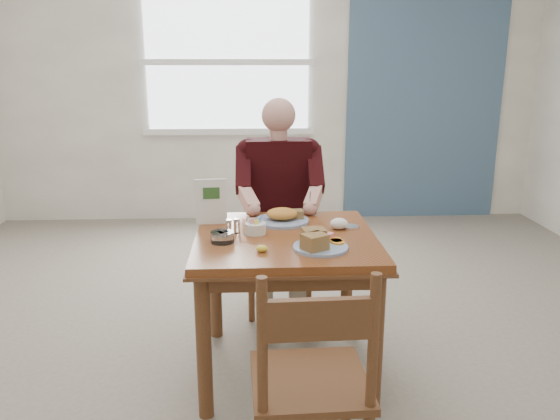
{
  "coord_description": "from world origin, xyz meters",
  "views": [
    {
      "loc": [
        -0.16,
        -2.61,
        1.58
      ],
      "look_at": [
        -0.03,
        0.0,
        0.88
      ],
      "focal_mm": 35.0,
      "sensor_mm": 36.0,
      "label": 1
    }
  ],
  "objects": [
    {
      "name": "napkin",
      "position": [
        0.28,
        0.09,
        0.78
      ],
      "size": [
        0.1,
        0.08,
        0.06
      ],
      "primitive_type": "ellipsoid",
      "rotation": [
        0.0,
        0.0,
        0.1
      ],
      "color": "white",
      "rests_on": "table"
    },
    {
      "name": "chair_far",
      "position": [
        0.0,
        0.8,
        0.48
      ],
      "size": [
        0.42,
        0.42,
        0.95
      ],
      "color": "brown",
      "rests_on": "ground"
    },
    {
      "name": "caddy",
      "position": [
        -0.15,
        0.03,
        0.78
      ],
      "size": [
        0.14,
        0.14,
        0.08
      ],
      "color": "white",
      "rests_on": "table"
    },
    {
      "name": "shakers",
      "position": [
        -0.27,
        0.05,
        0.79
      ],
      "size": [
        0.08,
        0.06,
        0.07
      ],
      "color": "white",
      "rests_on": "table"
    },
    {
      "name": "chair_near",
      "position": [
        0.04,
        -0.91,
        0.48
      ],
      "size": [
        0.43,
        0.43,
        0.95
      ],
      "color": "brown",
      "rests_on": "ground"
    },
    {
      "name": "table",
      "position": [
        0.0,
        0.0,
        0.64
      ],
      "size": [
        0.92,
        0.92,
        0.75
      ],
      "color": "brown",
      "rests_on": "ground"
    },
    {
      "name": "wall_back",
      "position": [
        0.0,
        3.0,
        1.4
      ],
      "size": [
        5.5,
        0.0,
        5.5
      ],
      "primitive_type": "plane",
      "rotation": [
        1.57,
        0.0,
        0.0
      ],
      "color": "white",
      "rests_on": "ground"
    },
    {
      "name": "creamer",
      "position": [
        -0.31,
        -0.1,
        0.78
      ],
      "size": [
        0.12,
        0.12,
        0.05
      ],
      "color": "white",
      "rests_on": "table"
    },
    {
      "name": "metal_dish",
      "position": [
        0.35,
        0.11,
        0.76
      ],
      "size": [
        0.1,
        0.1,
        0.01
      ],
      "primitive_type": "cylinder",
      "rotation": [
        0.0,
        0.0,
        -0.17
      ],
      "color": "silver",
      "rests_on": "table"
    },
    {
      "name": "accent_panel",
      "position": [
        1.6,
        2.98,
        1.4
      ],
      "size": [
        1.6,
        0.02,
        2.8
      ],
      "primitive_type": "cube",
      "color": "#415D78",
      "rests_on": "ground"
    },
    {
      "name": "near_plate",
      "position": [
        0.14,
        -0.21,
        0.78
      ],
      "size": [
        0.34,
        0.34,
        0.09
      ],
      "color": "white",
      "rests_on": "table"
    },
    {
      "name": "window",
      "position": [
        -0.4,
        2.97,
        1.6
      ],
      "size": [
        1.72,
        0.04,
        1.42
      ],
      "color": "white",
      "rests_on": "wall_back"
    },
    {
      "name": "menu",
      "position": [
        -0.39,
        0.22,
        0.87
      ],
      "size": [
        0.17,
        0.03,
        0.25
      ],
      "color": "white",
      "rests_on": "table"
    },
    {
      "name": "diner",
      "position": [
        0.0,
        0.71,
        0.81
      ],
      "size": [
        0.53,
        0.56,
        1.39
      ],
      "color": "gray",
      "rests_on": "chair_far"
    },
    {
      "name": "lemon_wedge",
      "position": [
        -0.12,
        -0.25,
        0.77
      ],
      "size": [
        0.06,
        0.05,
        0.03
      ],
      "primitive_type": "ellipsoid",
      "rotation": [
        0.0,
        0.0,
        0.11
      ],
      "color": "yellow",
      "rests_on": "table"
    },
    {
      "name": "far_plate",
      "position": [
        0.0,
        0.24,
        0.78
      ],
      "size": [
        0.32,
        0.32,
        0.08
      ],
      "color": "white",
      "rests_on": "table"
    },
    {
      "name": "floor",
      "position": [
        0.0,
        0.0,
        0.0
      ],
      "size": [
        6.0,
        6.0,
        0.0
      ],
      "primitive_type": "plane",
      "color": "#686054",
      "rests_on": "ground"
    }
  ]
}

